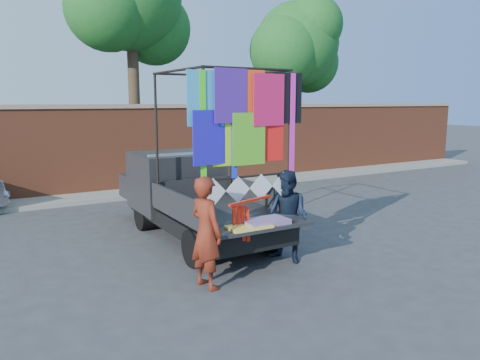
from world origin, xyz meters
TOP-DOWN VIEW (x-y plane):
  - ground at (0.00, 0.00)m, footprint 90.00×90.00m
  - brick_wall at (0.00, 7.00)m, footprint 30.00×0.45m
  - curb at (0.00, 6.30)m, footprint 30.00×1.20m
  - tree_mid at (1.02, 8.12)m, footprint 4.20×3.30m
  - tree_right at (7.52, 8.12)m, footprint 4.20×3.30m
  - pickup_truck at (0.05, 2.00)m, footprint 2.03×5.10m
  - woman at (-0.91, -0.89)m, footprint 0.51×0.67m
  - man at (0.77, -0.58)m, footprint 0.83×0.92m
  - streamer_bundle at (-0.17, -0.74)m, footprint 0.92×0.34m

SIDE VIEW (x-z plane):
  - ground at x=0.00m, z-range 0.00..0.00m
  - curb at x=0.00m, z-range 0.00..0.12m
  - man at x=0.77m, z-range 0.00..1.56m
  - pickup_truck at x=0.05m, z-range -0.79..2.42m
  - woman at x=-0.91m, z-range 0.00..1.65m
  - streamer_bundle at x=-0.17m, z-range 0.66..1.31m
  - brick_wall at x=0.00m, z-range 0.02..2.63m
  - tree_right at x=7.52m, z-range 1.44..8.06m
  - tree_mid at x=1.02m, z-range 1.83..9.56m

